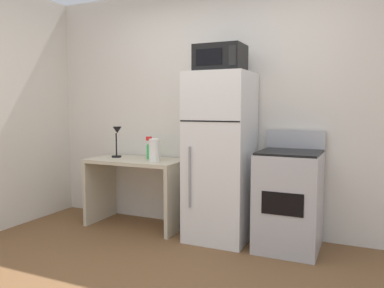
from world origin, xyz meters
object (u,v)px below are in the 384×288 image
object	(u,v)px
desk	(137,180)
desk_lamp	(117,137)
microwave	(220,59)
refrigerator	(220,157)
paper_towel_roll	(154,150)
spray_bottle	(149,150)
oven_range	(289,200)

from	to	relation	value
desk	desk_lamp	xyz separation A→B (m)	(-0.27, 0.02, 0.47)
desk_lamp	microwave	size ratio (longest dim) A/B	0.77
refrigerator	microwave	world-z (taller)	microwave
paper_towel_roll	refrigerator	world-z (taller)	refrigerator
desk_lamp	spray_bottle	bearing A→B (deg)	7.54
paper_towel_roll	desk	bearing A→B (deg)	163.20
desk_lamp	paper_towel_roll	size ratio (longest dim) A/B	1.47
microwave	oven_range	xyz separation A→B (m)	(0.68, 0.02, -1.32)
paper_towel_roll	refrigerator	xyz separation A→B (m)	(0.72, 0.06, -0.04)
oven_range	desk	bearing A→B (deg)	179.50
refrigerator	microwave	xyz separation A→B (m)	(0.00, -0.02, 0.96)
paper_towel_roll	spray_bottle	size ratio (longest dim) A/B	0.96
paper_towel_roll	microwave	world-z (taller)	microwave
desk_lamp	spray_bottle	world-z (taller)	desk_lamp
spray_bottle	oven_range	distance (m)	1.60
desk	microwave	xyz separation A→B (m)	(0.99, -0.04, 1.27)
desk_lamp	spray_bottle	distance (m)	0.42
spray_bottle	oven_range	world-z (taller)	oven_range
desk	oven_range	distance (m)	1.67
refrigerator	microwave	size ratio (longest dim) A/B	3.61
paper_towel_roll	oven_range	distance (m)	1.46
spray_bottle	desk_lamp	bearing A→B (deg)	-172.46
paper_towel_roll	oven_range	xyz separation A→B (m)	(1.40, 0.07, -0.40)
spray_bottle	refrigerator	xyz separation A→B (m)	(0.87, -0.09, -0.02)
desk	desk_lamp	distance (m)	0.55
desk_lamp	microwave	xyz separation A→B (m)	(1.27, -0.06, 0.80)
microwave	oven_range	world-z (taller)	microwave
desk	oven_range	xyz separation A→B (m)	(1.67, -0.01, -0.05)
desk_lamp	paper_towel_roll	bearing A→B (deg)	-10.79
refrigerator	desk_lamp	bearing A→B (deg)	178.21
spray_bottle	microwave	world-z (taller)	microwave
desk	oven_range	world-z (taller)	oven_range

